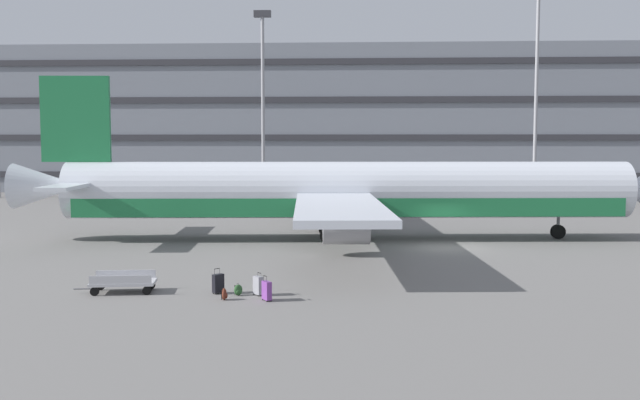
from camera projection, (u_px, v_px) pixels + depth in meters
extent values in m
plane|color=slate|center=(448.00, 248.00, 42.00)|extent=(600.00, 600.00, 0.00)
cube|color=slate|center=(399.00, 121.00, 92.04)|extent=(165.56, 18.14, 17.48)
cube|color=#2D2D33|center=(403.00, 175.00, 83.47)|extent=(163.90, 0.24, 0.70)
cube|color=#2D2D33|center=(403.00, 137.00, 83.10)|extent=(163.90, 0.24, 0.70)
cube|color=#2D2D33|center=(404.00, 99.00, 82.74)|extent=(163.90, 0.24, 0.70)
cube|color=#2D2D33|center=(404.00, 61.00, 82.37)|extent=(163.90, 0.24, 0.70)
cylinder|color=silver|center=(349.00, 190.00, 45.27)|extent=(35.32, 6.00, 3.54)
cube|color=#1E723F|center=(349.00, 205.00, 45.35)|extent=(33.92, 5.83, 1.13)
cone|color=silver|center=(640.00, 189.00, 45.61)|extent=(3.06, 3.55, 3.36)
cone|color=silver|center=(48.00, 186.00, 44.90)|extent=(4.43, 3.12, 2.83)
cube|color=#1E723F|center=(76.00, 119.00, 44.58)|extent=(4.26, 0.66, 5.31)
cube|color=silver|center=(99.00, 180.00, 48.27)|extent=(2.17, 5.42, 0.20)
cube|color=silver|center=(66.00, 187.00, 41.58)|extent=(2.17, 5.42, 0.20)
cube|color=silver|center=(328.00, 185.00, 54.39)|extent=(5.43, 15.04, 0.36)
cube|color=silver|center=(339.00, 208.00, 36.15)|extent=(5.43, 15.04, 0.36)
cylinder|color=#9E9EA3|center=(336.00, 205.00, 51.86)|extent=(2.66, 2.12, 1.95)
cylinder|color=#9E9EA3|center=(346.00, 226.00, 38.92)|extent=(2.66, 2.12, 1.95)
cylinder|color=black|center=(558.00, 232.00, 45.74)|extent=(0.92, 0.41, 0.90)
cylinder|color=slate|center=(558.00, 221.00, 45.68)|extent=(0.20, 0.20, 1.37)
cylinder|color=black|center=(326.00, 229.00, 46.97)|extent=(0.92, 0.41, 0.90)
cylinder|color=slate|center=(326.00, 219.00, 46.91)|extent=(0.20, 0.20, 1.37)
cylinder|color=black|center=(327.00, 235.00, 43.97)|extent=(0.92, 0.41, 0.90)
cylinder|color=slate|center=(327.00, 224.00, 43.91)|extent=(0.20, 0.20, 1.37)
cylinder|color=gray|center=(263.00, 109.00, 76.09)|extent=(0.36, 0.36, 19.09)
cube|color=#333338|center=(262.00, 14.00, 75.26)|extent=(1.80, 0.50, 0.70)
cylinder|color=gray|center=(536.00, 96.00, 74.51)|extent=(0.36, 0.36, 21.69)
cube|color=black|center=(218.00, 283.00, 29.40)|extent=(0.49, 0.49, 0.76)
cylinder|color=#333338|center=(220.00, 271.00, 29.49)|extent=(0.02, 0.02, 0.22)
cylinder|color=#333338|center=(214.00, 272.00, 29.32)|extent=(0.02, 0.02, 0.22)
cube|color=black|center=(217.00, 269.00, 29.40)|extent=(0.19, 0.20, 0.02)
cylinder|color=black|center=(223.00, 293.00, 29.49)|extent=(0.05, 0.05, 0.05)
cylinder|color=black|center=(216.00, 294.00, 29.24)|extent=(0.05, 0.05, 0.05)
cylinder|color=black|center=(221.00, 292.00, 29.62)|extent=(0.05, 0.05, 0.05)
cylinder|color=black|center=(213.00, 293.00, 29.38)|extent=(0.05, 0.05, 0.05)
cube|color=#72388C|center=(267.00, 290.00, 28.09)|extent=(0.44, 0.52, 0.72)
cylinder|color=#333338|center=(264.00, 278.00, 28.13)|extent=(0.02, 0.02, 0.22)
cylinder|color=#333338|center=(267.00, 279.00, 27.90)|extent=(0.02, 0.02, 0.22)
cube|color=black|center=(265.00, 276.00, 28.01)|extent=(0.17, 0.23, 0.02)
cylinder|color=black|center=(267.00, 299.00, 28.33)|extent=(0.05, 0.04, 0.05)
cylinder|color=black|center=(271.00, 301.00, 28.00)|extent=(0.05, 0.04, 0.05)
cylinder|color=black|center=(263.00, 299.00, 28.24)|extent=(0.05, 0.04, 0.05)
cylinder|color=black|center=(267.00, 301.00, 27.91)|extent=(0.05, 0.04, 0.05)
cube|color=gray|center=(258.00, 285.00, 29.06)|extent=(0.45, 0.46, 0.73)
cylinder|color=#333338|center=(261.00, 275.00, 28.98)|extent=(0.02, 0.02, 0.13)
cylinder|color=#333338|center=(258.00, 274.00, 29.15)|extent=(0.02, 0.02, 0.13)
cube|color=black|center=(259.00, 273.00, 29.06)|extent=(0.17, 0.18, 0.02)
cylinder|color=black|center=(259.00, 296.00, 28.91)|extent=(0.05, 0.05, 0.05)
cylinder|color=black|center=(254.00, 294.00, 29.16)|extent=(0.05, 0.05, 0.05)
cylinder|color=black|center=(262.00, 295.00, 29.02)|extent=(0.05, 0.05, 0.05)
cylinder|color=black|center=(258.00, 294.00, 29.28)|extent=(0.05, 0.05, 0.05)
ellipsoid|color=#264C26|center=(238.00, 290.00, 29.05)|extent=(0.42, 0.37, 0.45)
ellipsoid|color=#264C26|center=(239.00, 292.00, 28.96)|extent=(0.26, 0.22, 0.20)
torus|color=black|center=(238.00, 284.00, 29.05)|extent=(0.08, 0.05, 0.08)
cube|color=black|center=(239.00, 289.00, 29.18)|extent=(0.04, 0.04, 0.38)
cube|color=black|center=(235.00, 290.00, 29.08)|extent=(0.04, 0.04, 0.38)
ellipsoid|color=#592619|center=(224.00, 294.00, 28.24)|extent=(0.21, 0.35, 0.47)
ellipsoid|color=#592619|center=(226.00, 296.00, 28.24)|extent=(0.10, 0.25, 0.21)
torus|color=black|center=(223.00, 288.00, 28.22)|extent=(0.02, 0.08, 0.08)
cube|color=black|center=(222.00, 294.00, 28.33)|extent=(0.03, 0.04, 0.40)
cube|color=black|center=(222.00, 295.00, 28.14)|extent=(0.03, 0.04, 0.40)
cube|color=#B7B7BC|center=(123.00, 282.00, 29.61)|extent=(2.76, 1.65, 0.12)
cylinder|color=#4C4C51|center=(82.00, 289.00, 29.48)|extent=(0.70, 0.15, 0.05)
cube|color=#B7B7BC|center=(120.00, 281.00, 28.98)|extent=(2.45, 0.39, 0.40)
cube|color=#B7B7BC|center=(126.00, 275.00, 30.21)|extent=(2.45, 0.39, 0.40)
cylinder|color=black|center=(95.00, 291.00, 28.99)|extent=(0.37, 0.15, 0.36)
cylinder|color=black|center=(100.00, 286.00, 30.08)|extent=(0.37, 0.15, 0.36)
cylinder|color=black|center=(147.00, 290.00, 29.17)|extent=(0.37, 0.15, 0.36)
cylinder|color=black|center=(151.00, 285.00, 30.27)|extent=(0.37, 0.15, 0.36)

